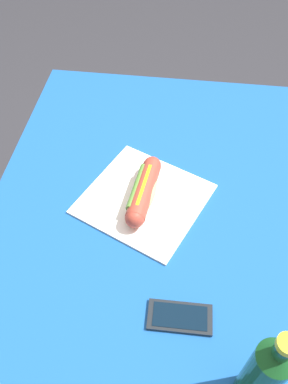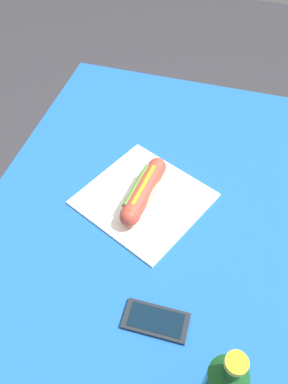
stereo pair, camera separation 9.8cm
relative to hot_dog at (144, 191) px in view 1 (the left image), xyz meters
The scene contains 6 objects.
ground_plane 0.81m from the hot_dog, 160.49° to the right, with size 6.00×6.00×0.00m, color #2D2D33.
dining_table 0.19m from the hot_dog, 160.49° to the right, with size 1.21×0.82×0.77m.
paper_wrapper 0.03m from the hot_dog, 96.95° to the right, with size 0.27×0.28×0.01m, color white.
hot_dog is the anchor object (origin of this frame).
cell_phone 0.32m from the hot_dog, 159.36° to the right, with size 0.07×0.13×0.01m.
soda_bottle 0.49m from the hot_dog, 149.57° to the right, with size 0.06×0.06×0.26m.
Camera 1 is at (-0.54, -0.05, 1.57)m, focal length 37.31 mm.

